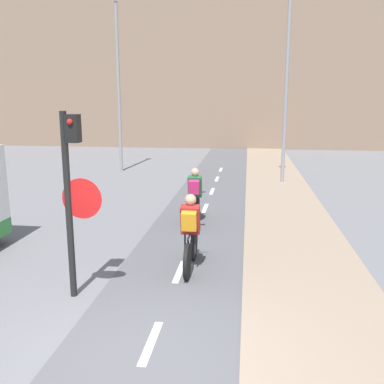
{
  "coord_description": "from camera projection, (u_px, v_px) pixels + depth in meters",
  "views": [
    {
      "loc": [
        1.24,
        -4.66,
        3.27
      ],
      "look_at": [
        0.0,
        4.85,
        1.2
      ],
      "focal_mm": 40.0,
      "sensor_mm": 36.0,
      "label": 1
    }
  ],
  "objects": [
    {
      "name": "ground_plane",
      "position": [
        142.0,
        366.0,
        5.36
      ],
      "size": [
        120.0,
        120.0,
        0.0
      ],
      "primitive_type": "plane",
      "color": "slate"
    },
    {
      "name": "bike_lane",
      "position": [
        142.0,
        365.0,
        5.37
      ],
      "size": [
        2.43,
        60.0,
        0.02
      ],
      "color": "#56565B",
      "rests_on": "ground_plane"
    },
    {
      "name": "sidewalk_strip",
      "position": [
        341.0,
        380.0,
        5.05
      ],
      "size": [
        2.4,
        60.0,
        0.05
      ],
      "color": "gray",
      "rests_on": "ground_plane"
    },
    {
      "name": "building_row_background",
      "position": [
        232.0,
        61.0,
        30.48
      ],
      "size": [
        60.0,
        5.2,
        11.95
      ],
      "color": "#89705B",
      "rests_on": "ground_plane"
    },
    {
      "name": "traffic_light_pole",
      "position": [
        72.0,
        185.0,
        6.88
      ],
      "size": [
        0.67,
        0.26,
        3.1
      ],
      "color": "black",
      "rests_on": "ground_plane"
    },
    {
      "name": "street_lamp_far",
      "position": [
        118.0,
        67.0,
        19.21
      ],
      "size": [
        0.36,
        0.36,
        7.84
      ],
      "color": "gray",
      "rests_on": "ground_plane"
    },
    {
      "name": "street_lamp_sidewalk",
      "position": [
        287.0,
        65.0,
        16.28
      ],
      "size": [
        0.36,
        0.36,
        7.56
      ],
      "color": "gray",
      "rests_on": "ground_plane"
    },
    {
      "name": "cyclist_near",
      "position": [
        190.0,
        235.0,
        8.25
      ],
      "size": [
        0.46,
        1.7,
        1.52
      ],
      "color": "black",
      "rests_on": "ground_plane"
    },
    {
      "name": "cyclist_far",
      "position": [
        195.0,
        197.0,
        11.47
      ],
      "size": [
        0.46,
        1.64,
        1.5
      ],
      "color": "black",
      "rests_on": "ground_plane"
    }
  ]
}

